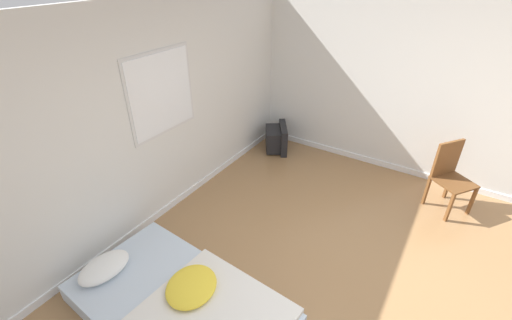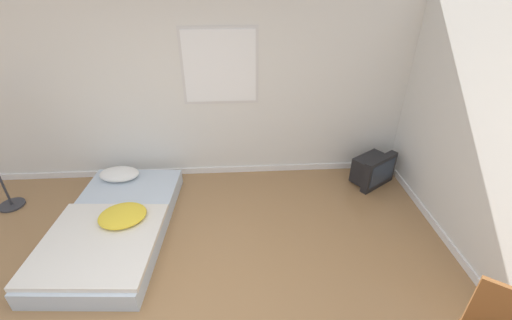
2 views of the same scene
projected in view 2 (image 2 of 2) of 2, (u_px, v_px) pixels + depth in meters
name	position (u px, v px, depth m)	size (l,w,h in m)	color
wall_back	(189.00, 88.00, 4.45)	(8.23, 0.08, 2.60)	silver
mattress_bed	(114.00, 224.00, 3.91)	(1.30, 2.15, 0.35)	silver
crt_tv	(373.00, 170.00, 4.76)	(0.64, 0.59, 0.45)	black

